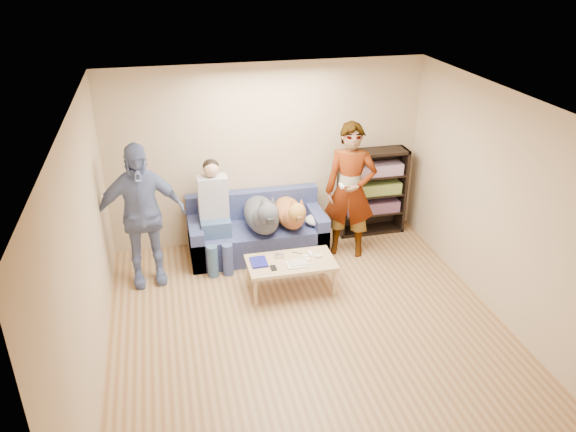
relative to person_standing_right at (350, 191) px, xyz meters
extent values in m
plane|color=olive|center=(-1.01, -1.77, -0.95)|extent=(5.00, 5.00, 0.00)
plane|color=white|center=(-1.01, -1.77, 1.65)|extent=(5.00, 5.00, 0.00)
plane|color=tan|center=(-1.01, 0.73, 0.35)|extent=(4.50, 0.00, 4.50)
plane|color=tan|center=(-1.01, -4.27, 0.35)|extent=(4.50, 0.00, 4.50)
plane|color=tan|center=(-3.26, -1.77, 0.35)|extent=(0.00, 5.00, 5.00)
plane|color=tan|center=(1.24, -1.77, 0.35)|extent=(0.00, 5.00, 5.00)
ellipsoid|color=silver|center=(-0.41, 0.14, -0.46)|extent=(0.38, 0.32, 0.13)
imported|color=gray|center=(0.00, 0.00, 0.00)|extent=(0.82, 0.70, 1.91)
imported|color=#6B7DAB|center=(-2.79, -0.12, -0.01)|extent=(1.15, 0.57, 1.89)
cube|color=white|center=(-0.20, -0.20, 0.18)|extent=(0.05, 0.13, 0.03)
cube|color=navy|center=(-1.42, -0.72, -0.52)|extent=(0.20, 0.26, 0.03)
cube|color=silver|center=(-0.97, -0.87, -0.53)|extent=(0.26, 0.20, 0.02)
cube|color=beige|center=(-0.94, -0.85, -0.51)|extent=(0.22, 0.17, 0.01)
cube|color=#B0AFB4|center=(-1.14, -0.65, -0.51)|extent=(0.11, 0.06, 0.05)
cube|color=white|center=(-0.74, -0.67, -0.52)|extent=(0.04, 0.13, 0.03)
cube|color=silver|center=(-0.66, -0.75, -0.52)|extent=(0.09, 0.06, 0.03)
cylinder|color=white|center=(-0.82, -0.79, -0.52)|extent=(0.07, 0.07, 0.02)
cylinder|color=silver|center=(-0.82, -0.71, -0.52)|extent=(0.07, 0.07, 0.02)
cylinder|color=orange|center=(-1.04, -0.93, -0.53)|extent=(0.13, 0.06, 0.01)
cylinder|color=black|center=(-0.90, -0.59, -0.53)|extent=(0.13, 0.08, 0.01)
cube|color=black|center=(-1.27, -0.89, -0.53)|extent=(0.07, 0.12, 0.02)
cube|color=#515B93|center=(-1.26, 0.28, -0.74)|extent=(1.90, 0.85, 0.42)
cube|color=#515B93|center=(-1.26, 0.62, -0.33)|extent=(1.90, 0.18, 0.40)
cube|color=#515B93|center=(-2.12, 0.28, -0.66)|extent=(0.18, 0.85, 0.58)
cube|color=#515B93|center=(-0.40, 0.28, -0.66)|extent=(0.18, 0.85, 0.58)
cube|color=#3D5586|center=(-1.84, 0.20, -0.42)|extent=(0.40, 0.38, 0.22)
cylinder|color=#3E6089|center=(-1.94, -0.22, -0.74)|extent=(0.14, 0.14, 0.47)
cylinder|color=#414F90|center=(-1.74, -0.22, -0.74)|extent=(0.14, 0.14, 0.47)
cube|color=#B9B8BD|center=(-1.84, 0.30, -0.03)|extent=(0.40, 0.24, 0.58)
sphere|color=tan|center=(-1.84, 0.30, 0.37)|extent=(0.21, 0.21, 0.21)
ellipsoid|color=black|center=(-1.84, 0.33, 0.40)|extent=(0.22, 0.22, 0.19)
ellipsoid|color=#4D4F58|center=(-1.20, 0.22, -0.33)|extent=(0.46, 0.97, 0.40)
sphere|color=#484B52|center=(-1.20, -0.10, -0.24)|extent=(0.35, 0.35, 0.35)
sphere|color=#51535C|center=(-1.20, -0.28, -0.08)|extent=(0.28, 0.28, 0.28)
cube|color=black|center=(-1.20, -0.40, -0.12)|extent=(0.09, 0.13, 0.08)
cone|color=#52565D|center=(-1.27, -0.25, 0.07)|extent=(0.09, 0.09, 0.13)
cone|color=#4D5258|center=(-1.14, -0.25, 0.07)|extent=(0.09, 0.09, 0.13)
cylinder|color=#53545E|center=(-1.20, 0.65, -0.37)|extent=(0.05, 0.32, 0.19)
ellipsoid|color=#AB6834|center=(-0.80, 0.26, -0.36)|extent=(0.40, 0.83, 0.35)
sphere|color=#C36E3B|center=(-0.80, -0.04, -0.28)|extent=(0.30, 0.30, 0.30)
sphere|color=#AA7834|center=(-0.80, -0.20, -0.14)|extent=(0.24, 0.24, 0.24)
cube|color=brown|center=(-0.80, -0.32, -0.18)|extent=(0.08, 0.12, 0.07)
cone|color=#B07035|center=(-0.86, -0.18, -0.01)|extent=(0.08, 0.08, 0.12)
cone|color=#C7813C|center=(-0.74, -0.18, -0.01)|extent=(0.08, 0.08, 0.12)
cylinder|color=#BC6739|center=(-0.80, 0.65, -0.40)|extent=(0.05, 0.27, 0.16)
cube|color=tan|center=(-1.02, -0.77, -0.55)|extent=(1.10, 0.60, 0.04)
cylinder|color=tan|center=(-1.52, -1.02, -0.76)|extent=(0.05, 0.05, 0.38)
cylinder|color=tan|center=(-0.52, -1.02, -0.76)|extent=(0.05, 0.05, 0.38)
cylinder|color=#CFBC7F|center=(-1.52, -0.52, -0.76)|extent=(0.05, 0.05, 0.38)
cylinder|color=tan|center=(-0.52, -0.52, -0.76)|extent=(0.05, 0.05, 0.38)
cube|color=black|center=(0.06, 0.55, -0.30)|extent=(0.04, 0.34, 1.30)
cube|color=black|center=(1.02, 0.55, -0.30)|extent=(0.04, 0.34, 1.30)
cube|color=black|center=(0.54, 0.55, 0.33)|extent=(1.00, 0.34, 0.04)
cube|color=black|center=(0.54, 0.55, -0.93)|extent=(1.00, 0.34, 0.04)
cube|color=black|center=(0.54, 0.71, -0.30)|extent=(1.00, 0.02, 1.30)
cube|color=black|center=(0.54, 0.55, -0.63)|extent=(0.94, 0.32, 0.03)
cube|color=black|center=(0.54, 0.55, -0.33)|extent=(0.94, 0.32, 0.02)
cube|color=black|center=(0.54, 0.55, -0.03)|extent=(0.94, 0.32, 0.02)
cube|color=#B23333|center=(0.54, 0.53, -0.54)|extent=(0.84, 0.24, 0.17)
cube|color=gold|center=(0.54, 0.53, -0.24)|extent=(0.84, 0.24, 0.17)
cube|color=#994C99|center=(0.54, 0.53, 0.06)|extent=(0.84, 0.24, 0.17)
camera|label=1|loc=(-2.43, -6.66, 3.03)|focal=35.00mm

